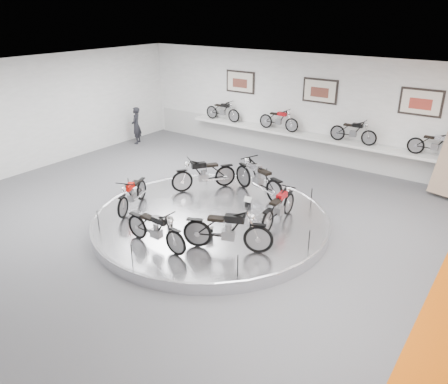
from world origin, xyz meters
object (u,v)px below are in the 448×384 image
Objects in this scene: bike_a at (279,207)px; bike_b at (258,178)px; bike_d at (132,193)px; shelf at (313,137)px; bike_f at (227,230)px; bike_c at (204,173)px; bike_e at (156,229)px; display_platform at (211,220)px; visitor at (136,125)px.

bike_b is (-1.40, 1.29, 0.08)m from bike_a.
bike_d is at bearing 69.78° from bike_b.
shelf is 5.91× the size of bike_b.
bike_a is at bearing 56.72° from bike_f.
bike_c reaches higher than shelf.
bike_e is (-0.05, -8.46, -0.23)m from shelf.
bike_d is (-2.07, -0.90, 0.61)m from display_platform.
bike_a is 0.99× the size of bike_e.
bike_f is (1.46, 0.85, 0.06)m from bike_e.
bike_b is 3.72m from bike_d.
bike_b is (0.31, 1.96, 0.70)m from display_platform.
bike_a is (1.71, 0.68, 0.62)m from display_platform.
shelf is at bearing 142.11° from bike_d.
display_platform is at bearing 114.99° from bike_f.
bike_f is (-0.30, -1.89, 0.06)m from bike_a.
bike_d is at bearing 151.96° from bike_e.
shelf is 8.47m from bike_e.
bike_e is 1.01× the size of visitor.
shelf is 6.94× the size of visitor.
bike_f is (3.47, -0.32, 0.08)m from bike_d.
bike_a is 4.09m from bike_d.
bike_a is 1.00× the size of visitor.
display_platform is 4.02× the size of bike_a.
bike_b reaches higher than bike_c.
visitor is at bearing 123.32° from bike_f.
display_platform is at bearing 90.55° from bike_e.
visitor is at bearing 64.51° from bike_a.
shelf is at bearing 91.65° from bike_e.
visitor is at bearing -81.15° from bike_c.
visitor reaches higher than bike_a.
bike_c is at bearing 133.44° from display_platform.
bike_c is 3.75m from bike_f.
shelf is at bearing 76.90° from visitor.
bike_c is at bearing 39.46° from bike_b.
display_platform is 3.44× the size of bike_b.
bike_a reaches higher than bike_d.
bike_a is 1.92m from bike_f.
shelf is at bearing 90.00° from display_platform.
display_platform is at bearing 78.50° from bike_c.
bike_a reaches higher than display_platform.
bike_e is at bearing 104.40° from bike_b.
bike_b is 3.36m from bike_f.
shelf is 4.45m from bike_b.
display_platform is 3.67× the size of bike_c.
bike_d is 0.96× the size of bike_e.
shelf is 5.98m from bike_a.
bike_c is 1.09× the size of bike_e.
bike_e reaches higher than bike_a.
display_platform is 1.94m from bike_a.
bike_f is at bearing 81.36° from bike_c.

